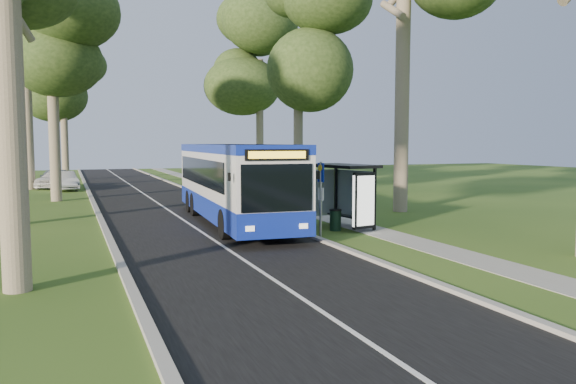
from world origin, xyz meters
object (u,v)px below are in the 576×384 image
Objects in this scene: bus_stop_sign at (321,191)px; bus at (233,183)px; bus_shelter at (351,184)px; litter_bin at (335,220)px; car_silver at (64,181)px; car_white at (55,178)px.

bus is at bearing 104.15° from bus_stop_sign.
bus_stop_sign reaches higher than bus_shelter.
car_silver is (-10.18, 24.58, 0.27)m from litter_bin.
bus_stop_sign is 2.57m from bus_shelter.
bus_stop_sign is at bearing -153.31° from bus_shelter.
litter_bin is 26.61m from car_silver.
litter_bin is (1.29, 1.39, -1.31)m from bus_stop_sign.
car_silver reaches higher than litter_bin.
car_white is (-10.88, 27.18, 0.33)m from litter_bin.
bus_shelter is 29.43m from car_white.
bus_stop_sign is 27.47m from car_silver.
bus_shelter is 0.74× the size of car_white.
bus reaches higher than car_white.
bus is 24.95m from car_white.
bus reaches higher than car_silver.
car_silver is at bearing -55.37° from car_white.
bus_shelter reaches higher than litter_bin.
car_silver is (-8.89, 25.97, -1.04)m from bus_stop_sign.
car_silver is at bearing 103.50° from bus_shelter.
car_white is at bearing 100.90° from bus_stop_sign.
car_white reaches higher than car_silver.
bus_shelter is (3.99, -3.29, 0.07)m from bus.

